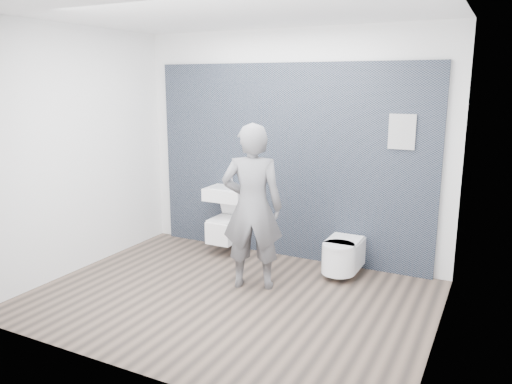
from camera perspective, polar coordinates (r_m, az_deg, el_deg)
The scene contains 8 objects.
ground at distance 5.26m, azimuth -3.03°, elevation -11.99°, with size 4.00×4.00×0.00m, color brown.
room_shell at distance 4.81m, azimuth -3.27°, elevation 7.24°, with size 4.00×4.00×4.00m.
tile_wall at distance 6.48m, azimuth 3.51°, elevation -7.16°, with size 3.60×0.06×2.40m, color black.
washbasin at distance 6.39m, azimuth -3.32°, elevation -0.18°, with size 0.53×0.39×0.40m.
toilet_square at distance 6.47m, azimuth -3.45°, elevation -4.13°, with size 0.33×0.48×0.64m.
toilet_rounded at distance 5.81m, azimuth 9.79°, elevation -7.13°, with size 0.38×0.64×0.35m.
info_placard at distance 6.06m, azimuth 15.39°, elevation -9.01°, with size 0.29×0.03×0.38m, color silver.
visitor at distance 5.25m, azimuth -0.43°, elevation -1.74°, with size 0.65×0.42×1.77m, color slate.
Camera 1 is at (2.41, -4.14, 2.18)m, focal length 35.00 mm.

